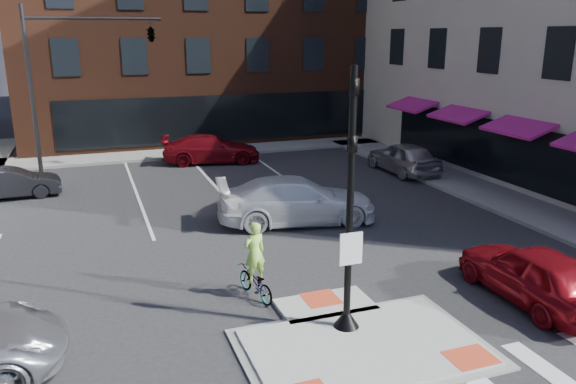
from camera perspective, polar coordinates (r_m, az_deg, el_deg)
name	(u,v)px	position (r m, az deg, el deg)	size (l,w,h in m)	color
ground	(354,339)	(13.33, 6.68, -14.60)	(120.00, 120.00, 0.00)	#28282B
refuge_island	(359,343)	(13.11, 7.21, -14.93)	(5.40, 4.65, 0.13)	gray
sidewalk_e	(470,186)	(26.69, 18.00, 0.56)	(3.00, 24.00, 0.15)	gray
sidewalk_n	(235,149)	(33.93, -5.39, 4.40)	(26.00, 3.00, 0.15)	gray
building_n	(197,18)	(43.04, -9.20, 17.01)	(24.40, 18.40, 15.50)	#4F2718
building_far_left	(92,51)	(62.26, -19.26, 13.33)	(10.00, 12.00, 10.00)	slate
building_far_right	(213,41)	(65.80, -7.63, 14.99)	(12.00, 12.00, 12.00)	brown
signal_pole	(349,236)	(12.64, 6.22, -4.50)	(0.60, 0.60, 5.98)	black
mast_arm_signal	(120,45)	(28.29, -16.73, 14.09)	(6.10, 2.24, 8.00)	black
red_sedan	(535,274)	(15.92, 23.77, -7.60)	(1.81, 4.49, 1.53)	maroon
white_pickup	(297,200)	(20.55, 0.90, -0.85)	(2.36, 5.81, 1.69)	white
bg_car_dark	(11,183)	(26.43, -26.29, 0.82)	(1.36, 3.91, 1.29)	#232227
bg_car_silver	(404,157)	(28.59, 11.65, 3.47)	(1.87, 4.64, 1.58)	silver
bg_car_red	(211,149)	(30.57, -7.81, 4.36)	(2.10, 5.18, 1.50)	maroon
cyclist	(255,273)	(14.84, -3.37, -8.17)	(0.93, 1.71, 2.09)	#3F3F44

